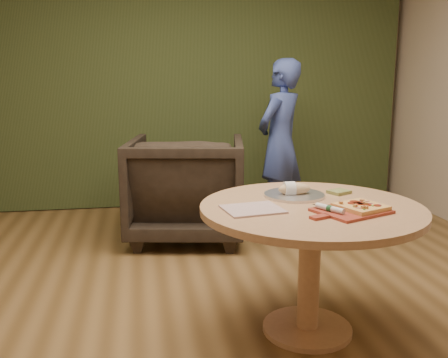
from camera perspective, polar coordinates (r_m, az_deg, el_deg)
room_shell at (r=2.75m, az=2.23°, el=10.72°), size 5.04×6.04×2.84m
curtain at (r=5.61m, az=-4.03°, el=11.23°), size 4.80×0.14×2.78m
pedestal_table at (r=2.82m, az=9.87°, el=-5.75°), size 1.23×1.23×0.75m
pizza_paddle at (r=2.68m, az=14.19°, el=-3.58°), size 0.47×0.39×0.01m
flatbread_pizza at (r=2.71m, az=15.37°, el=-3.04°), size 0.29×0.29×0.04m
cutlery_roll at (r=2.62m, az=12.00°, el=-3.31°), size 0.12×0.18×0.03m
newspaper at (r=2.65m, az=3.29°, el=-3.46°), size 0.34×0.29×0.01m
serving_tray at (r=2.97m, az=8.02°, el=-1.81°), size 0.36×0.36×0.02m
bread_roll at (r=2.96m, az=7.88°, el=-1.14°), size 0.19×0.09×0.09m
green_packet at (r=3.09m, az=13.01°, el=-1.44°), size 0.15×0.14×0.02m
armchair at (r=4.47m, az=-4.30°, el=-0.40°), size 1.14×1.09×1.02m
person_standing at (r=4.93m, az=6.41°, el=4.18°), size 0.70×0.68×1.61m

